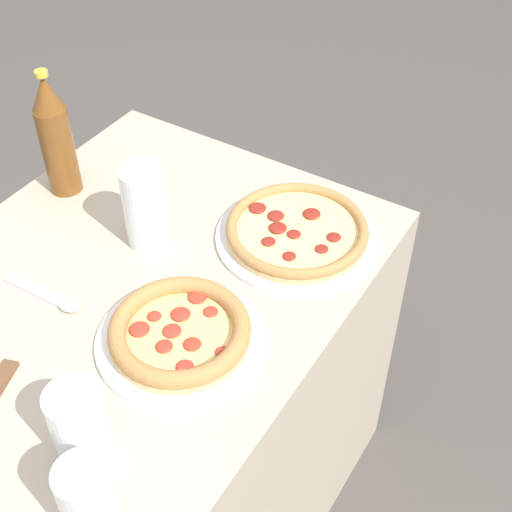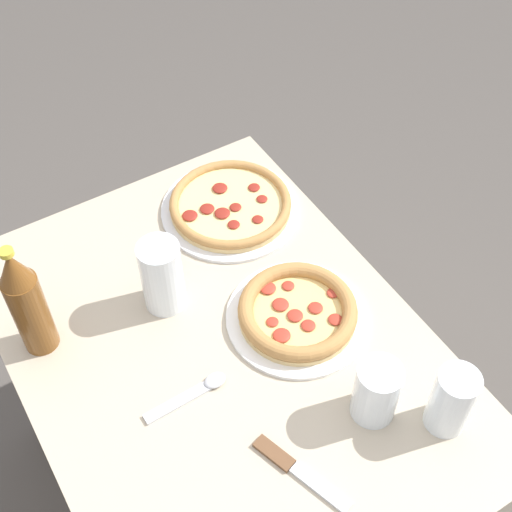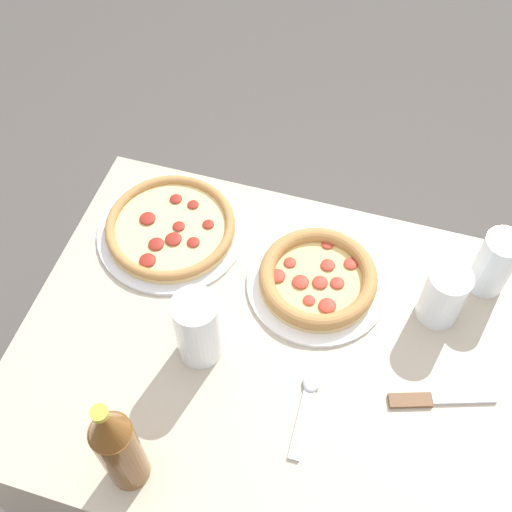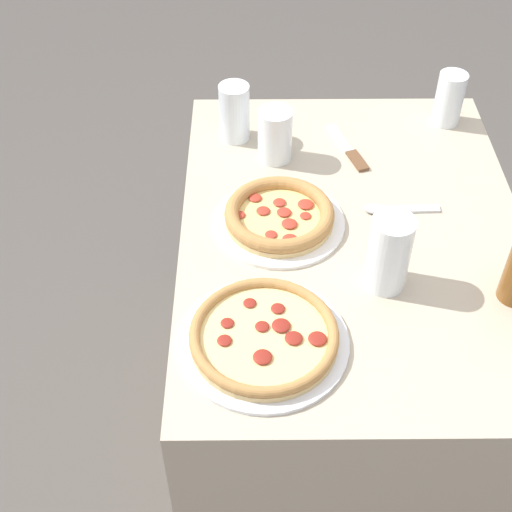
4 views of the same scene
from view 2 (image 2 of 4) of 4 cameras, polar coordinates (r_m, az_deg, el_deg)
The scene contains 10 objects.
ground_plane at distance 1.99m, azimuth -1.85°, elevation -19.11°, with size 8.00×8.00×0.00m, color #4C4742.
table at distance 1.65m, azimuth -2.18°, elevation -14.42°, with size 0.98×0.71×0.74m.
pizza_salami at distance 1.35m, azimuth 3.34°, elevation -4.54°, with size 0.27×0.27×0.04m.
pizza_margherita at distance 1.54m, azimuth -2.07°, elevation 4.06°, with size 0.30×0.30×0.04m.
glass_cola at distance 1.23m, azimuth 9.56°, elevation -10.80°, with size 0.08×0.08×0.12m.
glass_orange_juice at distance 1.24m, azimuth 15.31°, elevation -11.27°, with size 0.07×0.07×0.14m.
glass_water at distance 1.35m, azimuth -7.50°, elevation -1.83°, with size 0.08×0.08×0.16m.
beer_bottle at distance 1.30m, azimuth -17.89°, elevation -3.53°, with size 0.06×0.06×0.26m.
knife at distance 1.21m, azimuth 3.22°, elevation -16.77°, with size 0.18×0.08×0.01m.
spoon at distance 1.28m, azimuth -4.69°, elevation -10.67°, with size 0.03×0.16×0.01m.
Camera 2 is at (-0.65, 0.33, 1.86)m, focal length 50.00 mm.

